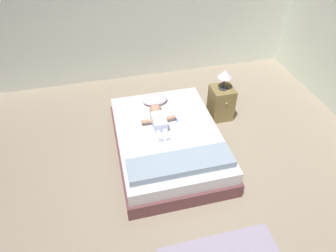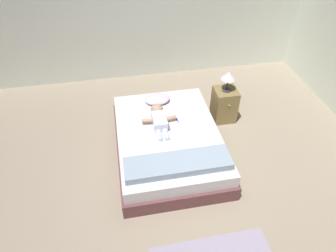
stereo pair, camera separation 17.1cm
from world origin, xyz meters
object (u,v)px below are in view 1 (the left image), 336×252
(toothbrush, at_px, (176,119))
(lamp, at_px, (225,75))
(nightstand, at_px, (221,103))
(bed, at_px, (168,142))
(pillow, at_px, (155,99))
(baby, at_px, (158,118))

(toothbrush, xyz_separation_m, lamp, (0.88, 0.40, 0.40))
(toothbrush, xyz_separation_m, nightstand, (0.88, 0.40, -0.14))
(bed, xyz_separation_m, toothbrush, (0.18, 0.23, 0.22))
(bed, relative_size, nightstand, 3.58)
(pillow, bearing_deg, baby, -95.78)
(pillow, height_order, nightstand, nightstand)
(nightstand, relative_size, lamp, 1.70)
(toothbrush, relative_size, lamp, 0.38)
(pillow, distance_m, baby, 0.51)
(pillow, xyz_separation_m, baby, (-0.05, -0.50, 0.02))
(pillow, xyz_separation_m, nightstand, (1.11, -0.10, -0.19))
(pillow, distance_m, nightstand, 1.13)
(baby, bearing_deg, lamp, 19.16)
(baby, xyz_separation_m, nightstand, (1.16, 0.40, -0.21))
(bed, bearing_deg, lamp, 30.39)
(pillow, height_order, toothbrush, pillow)
(nightstand, bearing_deg, toothbrush, -155.80)
(baby, distance_m, nightstand, 1.24)
(toothbrush, bearing_deg, pillow, 114.25)
(bed, bearing_deg, pillow, 93.38)
(bed, xyz_separation_m, lamp, (1.07, 0.62, 0.62))
(toothbrush, bearing_deg, lamp, 24.21)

